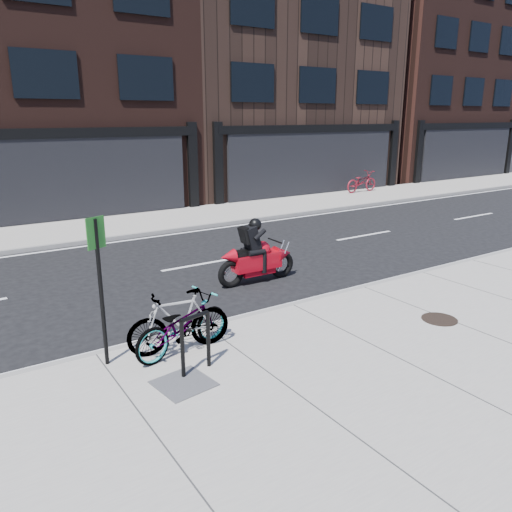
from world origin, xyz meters
TOP-DOWN VIEW (x-y plane):
  - ground at (0.00, 0.00)m, footprint 120.00×120.00m
  - sidewalk_near at (0.00, -5.00)m, footprint 60.00×6.00m
  - sidewalk_far at (0.00, 7.75)m, footprint 60.00×3.50m
  - building_center at (-2.00, 14.50)m, footprint 12.00×10.00m
  - building_mideast at (10.00, 14.50)m, footprint 12.00×10.00m
  - building_east at (22.00, 14.50)m, footprint 10.00×10.00m
  - bike_rack at (-2.89, -3.38)m, footprint 0.54×0.17m
  - bicycle_front at (-2.77, -2.67)m, footprint 1.90×1.02m
  - bicycle_rear at (-2.80, -2.60)m, footprint 1.76×0.72m
  - motorcycle at (0.47, -0.05)m, footprint 2.10×0.47m
  - bicycle_far at (12.33, 8.59)m, footprint 2.02×0.78m
  - manhole_cover at (1.85, -4.11)m, footprint 0.81×0.81m
  - utility_grate at (-3.21, -3.61)m, footprint 0.85×0.85m
  - sign_post at (-3.94, -2.40)m, footprint 0.30×0.14m

SIDE VIEW (x-z plane):
  - ground at x=0.00m, z-range 0.00..0.00m
  - sidewalk_near at x=0.00m, z-range 0.00..0.13m
  - sidewalk_far at x=0.00m, z-range 0.00..0.13m
  - manhole_cover at x=1.85m, z-range 0.13..0.15m
  - utility_grate at x=-3.21m, z-range 0.13..0.15m
  - bicycle_front at x=-2.77m, z-range 0.13..1.08m
  - motorcycle at x=0.47m, z-range -0.15..1.42m
  - bicycle_rear at x=-2.80m, z-range 0.13..1.16m
  - bicycle_far at x=12.33m, z-range 0.13..1.17m
  - bike_rack at x=-2.89m, z-range 0.21..1.13m
  - sign_post at x=-3.94m, z-range 0.36..2.67m
  - building_mideast at x=10.00m, z-range 0.00..12.50m
  - building_east at x=22.00m, z-range 0.00..13.00m
  - building_center at x=-2.00m, z-range 0.00..14.50m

